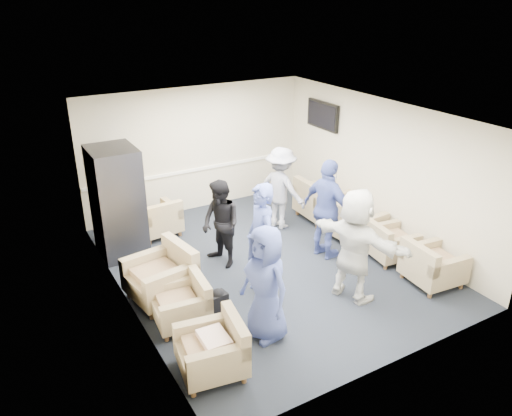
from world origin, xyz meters
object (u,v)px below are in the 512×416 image
vending_machine (118,202)px  armchair_left_mid (184,305)px  armchair_left_near (215,351)px  person_mid_left (261,241)px  person_back_right (281,188)px  person_front_right (355,245)px  armchair_corner (158,220)px  armchair_right_far (320,202)px  person_mid_right (327,210)px  armchair_left_far (164,277)px  person_back_left (221,224)px  armchair_right_midnear (388,244)px  person_front_left (266,284)px  armchair_right_near (431,267)px  armchair_right_midfar (354,225)px

vending_machine → armchair_left_mid: bearing=-86.4°
armchair_left_near → person_mid_left: 2.01m
person_back_right → person_front_right: size_ratio=0.92×
armchair_left_mid → armchair_left_near: bearing=2.8°
armchair_corner → person_back_right: (2.31, -0.88, 0.52)m
armchair_right_far → person_mid_right: person_mid_right is taller
armchair_left_far → person_back_left: 1.41m
person_back_left → person_back_right: person_back_right is taller
person_mid_left → armchair_right_midnear: bearing=93.2°
armchair_left_far → vending_machine: bearing=175.7°
person_front_left → armchair_left_near: bearing=-82.4°
armchair_left_mid → person_back_left: size_ratio=0.52×
armchair_right_far → person_back_right: person_back_right is taller
armchair_right_midnear → armchair_right_far: bearing=8.0°
armchair_right_near → armchair_right_midnear: size_ratio=1.03×
armchair_right_near → person_front_left: person_front_left is taller
armchair_right_far → person_back_right: (-0.95, 0.06, 0.48)m
armchair_left_mid → armchair_corner: 3.00m
armchair_right_near → armchair_right_midnear: 0.98m
person_back_left → person_back_right: (1.73, 0.78, 0.06)m
person_back_left → person_front_left: bearing=-20.1°
person_front_right → person_back_right: bearing=-25.5°
person_front_right → armchair_right_far: bearing=-44.2°
person_front_right → person_front_left: bearing=78.1°
armchair_left_near → person_back_right: person_back_right is taller
armchair_right_far → vending_machine: size_ratio=0.47×
person_back_right → person_mid_right: person_mid_right is taller
armchair_right_near → armchair_corner: 5.15m
person_front_left → person_mid_left: bearing=142.2°
armchair_right_midfar → person_front_left: person_front_left is taller
person_front_left → person_mid_right: bearing=112.8°
armchair_right_midnear → armchair_right_midfar: armchair_right_midfar is taller
armchair_left_far → person_mid_left: person_mid_left is taller
armchair_left_far → person_mid_left: size_ratio=0.56×
armchair_left_far → armchair_right_midfar: 3.87m
armchair_left_far → person_front_right: person_front_right is taller
armchair_right_near → armchair_corner: size_ratio=1.01×
armchair_left_near → person_back_right: (3.02, 3.20, 0.53)m
armchair_corner → vending_machine: size_ratio=0.43×
armchair_left_near → person_back_right: bearing=145.7°
armchair_right_far → person_back_left: bearing=106.4°
armchair_left_mid → person_back_right: 3.64m
armchair_right_far → person_mid_left: bearing=127.4°
armchair_left_far → person_back_left: (1.25, 0.49, 0.41)m
person_mid_left → person_mid_right: bearing=113.2°
armchair_left_mid → person_back_right: size_ratio=0.49×
armchair_right_midnear → person_front_right: size_ratio=0.47×
person_mid_right → armchair_right_midnear: bearing=-135.4°
armchair_left_near → person_front_left: size_ratio=0.54×
armchair_left_near → person_mid_left: person_mid_left is taller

